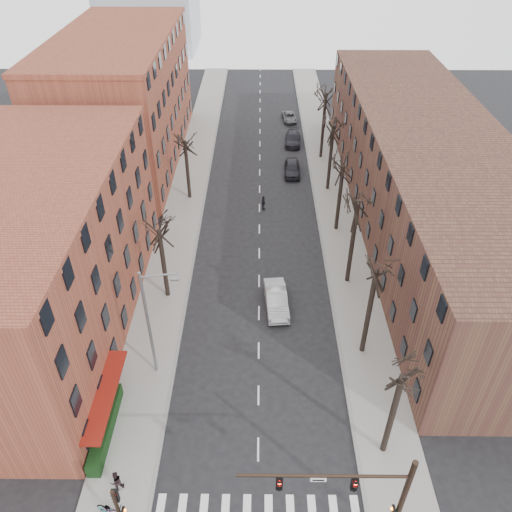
{
  "coord_description": "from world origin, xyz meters",
  "views": [
    {
      "loc": [
        0.01,
        -13.11,
        27.85
      ],
      "look_at": [
        -0.25,
        18.3,
        4.0
      ],
      "focal_mm": 35.0,
      "sensor_mm": 36.0,
      "label": 1
    }
  ],
  "objects_px": {
    "parked_car_mid": "(293,139)",
    "parked_car_near": "(292,168)",
    "silver_sedan": "(276,299)",
    "bicycle": "(112,510)"
  },
  "relations": [
    {
      "from": "silver_sedan",
      "to": "parked_car_near",
      "type": "distance_m",
      "value": 23.04
    },
    {
      "from": "parked_car_mid",
      "to": "bicycle",
      "type": "height_order",
      "value": "parked_car_mid"
    },
    {
      "from": "bicycle",
      "to": "silver_sedan",
      "type": "bearing_deg",
      "value": -12.58
    },
    {
      "from": "silver_sedan",
      "to": "bicycle",
      "type": "relative_size",
      "value": 2.54
    },
    {
      "from": "silver_sedan",
      "to": "parked_car_mid",
      "type": "distance_m",
      "value": 31.45
    },
    {
      "from": "silver_sedan",
      "to": "bicycle",
      "type": "bearing_deg",
      "value": -123.81
    },
    {
      "from": "silver_sedan",
      "to": "parked_car_mid",
      "type": "xyz_separation_m",
      "value": [
        2.91,
        31.32,
        -0.1
      ]
    },
    {
      "from": "parked_car_near",
      "to": "bicycle",
      "type": "xyz_separation_m",
      "value": [
        -11.67,
        -39.7,
        -0.12
      ]
    },
    {
      "from": "parked_car_mid",
      "to": "parked_car_near",
      "type": "bearing_deg",
      "value": -89.26
    },
    {
      "from": "parked_car_mid",
      "to": "bicycle",
      "type": "bearing_deg",
      "value": -100.05
    }
  ]
}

